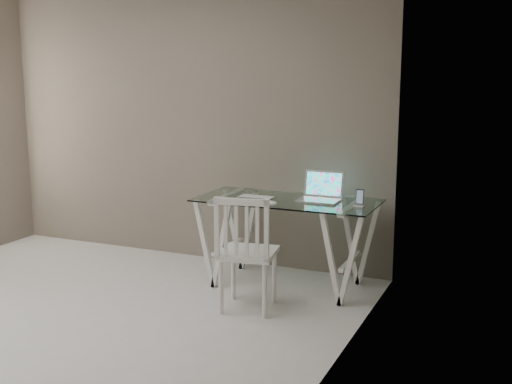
# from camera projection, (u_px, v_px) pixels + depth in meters

# --- Properties ---
(room) EXTENTS (4.50, 4.52, 2.71)m
(room) POSITION_uv_depth(u_px,v_px,m) (4.00, 83.00, 4.06)
(room) COLOR beige
(room) RESTS_ON ground
(desk) EXTENTS (1.50, 0.70, 0.75)m
(desk) POSITION_uv_depth(u_px,v_px,m) (287.00, 242.00, 5.38)
(desk) COLOR silver
(desk) RESTS_ON ground
(chair) EXTENTS (0.47, 0.47, 0.90)m
(chair) POSITION_uv_depth(u_px,v_px,m) (246.00, 248.00, 4.76)
(chair) COLOR silver
(chair) RESTS_ON ground
(laptop) EXTENTS (0.33, 0.28, 0.23)m
(laptop) POSITION_uv_depth(u_px,v_px,m) (321.00, 193.00, 5.28)
(laptop) COLOR silver
(laptop) RESTS_ON desk
(keyboard) EXTENTS (0.30, 0.13, 0.01)m
(keyboard) POSITION_uv_depth(u_px,v_px,m) (257.00, 197.00, 5.40)
(keyboard) COLOR silver
(keyboard) RESTS_ON desk
(mouse) EXTENTS (0.12, 0.07, 0.04)m
(mouse) POSITION_uv_depth(u_px,v_px,m) (270.00, 203.00, 5.07)
(mouse) COLOR white
(mouse) RESTS_ON desk
(phone_dock) EXTENTS (0.07, 0.07, 0.14)m
(phone_dock) POSITION_uv_depth(u_px,v_px,m) (360.00, 202.00, 5.03)
(phone_dock) COLOR white
(phone_dock) RESTS_ON desk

